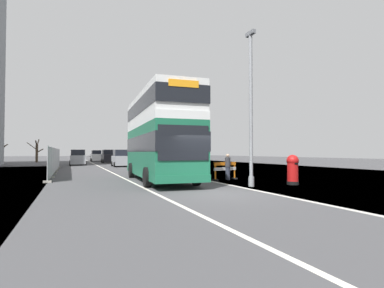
{
  "coord_description": "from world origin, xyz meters",
  "views": [
    {
      "loc": [
        -5.67,
        -11.37,
        1.73
      ],
      "look_at": [
        0.76,
        4.52,
        2.2
      ],
      "focal_mm": 28.28,
      "sensor_mm": 36.0,
      "label": 1
    }
  ],
  "objects_px": {
    "lamppost_foreground": "(251,113)",
    "pedestrian_at_kerb": "(228,167)",
    "double_decker_bus": "(159,135)",
    "car_receding_mid": "(78,158)",
    "red_pillar_postbox": "(293,168)",
    "roadworks_barrier": "(225,169)",
    "car_receding_far": "(108,157)",
    "car_oncoming_near": "(121,159)",
    "car_far_side": "(96,156)"
  },
  "relations": [
    {
      "from": "roadworks_barrier",
      "to": "double_decker_bus",
      "type": "bearing_deg",
      "value": 168.29
    },
    {
      "from": "car_oncoming_near",
      "to": "pedestrian_at_kerb",
      "type": "height_order",
      "value": "car_oncoming_near"
    },
    {
      "from": "double_decker_bus",
      "to": "red_pillar_postbox",
      "type": "bearing_deg",
      "value": -38.28
    },
    {
      "from": "car_oncoming_near",
      "to": "pedestrian_at_kerb",
      "type": "relative_size",
      "value": 2.35
    },
    {
      "from": "car_oncoming_near",
      "to": "roadworks_barrier",
      "type": "bearing_deg",
      "value": -80.76
    },
    {
      "from": "car_receding_far",
      "to": "car_far_side",
      "type": "xyz_separation_m",
      "value": [
        -1.04,
        9.99,
        -0.01
      ]
    },
    {
      "from": "car_receding_mid",
      "to": "pedestrian_at_kerb",
      "type": "bearing_deg",
      "value": -72.87
    },
    {
      "from": "car_receding_far",
      "to": "pedestrian_at_kerb",
      "type": "relative_size",
      "value": 2.66
    },
    {
      "from": "lamppost_foreground",
      "to": "red_pillar_postbox",
      "type": "relative_size",
      "value": 4.95
    },
    {
      "from": "red_pillar_postbox",
      "to": "car_receding_mid",
      "type": "relative_size",
      "value": 0.4
    },
    {
      "from": "double_decker_bus",
      "to": "car_oncoming_near",
      "type": "xyz_separation_m",
      "value": [
        0.78,
        19.46,
        -1.8
      ]
    },
    {
      "from": "double_decker_bus",
      "to": "car_receding_mid",
      "type": "xyz_separation_m",
      "value": [
        -4.02,
        25.78,
        -1.78
      ]
    },
    {
      "from": "red_pillar_postbox",
      "to": "double_decker_bus",
      "type": "bearing_deg",
      "value": 141.72
    },
    {
      "from": "lamppost_foreground",
      "to": "red_pillar_postbox",
      "type": "distance_m",
      "value": 3.84
    },
    {
      "from": "roadworks_barrier",
      "to": "car_receding_far",
      "type": "distance_m",
      "value": 33.79
    },
    {
      "from": "car_oncoming_near",
      "to": "car_receding_far",
      "type": "distance_m",
      "value": 13.31
    },
    {
      "from": "double_decker_bus",
      "to": "lamppost_foreground",
      "type": "relative_size",
      "value": 1.32
    },
    {
      "from": "lamppost_foreground",
      "to": "red_pillar_postbox",
      "type": "xyz_separation_m",
      "value": [
        2.56,
        -0.07,
        -2.85
      ]
    },
    {
      "from": "car_receding_mid",
      "to": "pedestrian_at_kerb",
      "type": "height_order",
      "value": "car_receding_mid"
    },
    {
      "from": "double_decker_bus",
      "to": "pedestrian_at_kerb",
      "type": "xyz_separation_m",
      "value": [
        4.21,
        -0.95,
        -1.93
      ]
    },
    {
      "from": "car_receding_mid",
      "to": "red_pillar_postbox",
      "type": "bearing_deg",
      "value": -71.75
    },
    {
      "from": "car_receding_mid",
      "to": "car_far_side",
      "type": "relative_size",
      "value": 0.9
    },
    {
      "from": "car_receding_mid",
      "to": "car_far_side",
      "type": "distance_m",
      "value": 17.39
    },
    {
      "from": "car_oncoming_near",
      "to": "car_receding_mid",
      "type": "distance_m",
      "value": 7.93
    },
    {
      "from": "car_receding_mid",
      "to": "roadworks_barrier",
      "type": "bearing_deg",
      "value": -73.07
    },
    {
      "from": "lamppost_foreground",
      "to": "car_oncoming_near",
      "type": "relative_size",
      "value": 2.06
    },
    {
      "from": "red_pillar_postbox",
      "to": "car_receding_far",
      "type": "relative_size",
      "value": 0.37
    },
    {
      "from": "red_pillar_postbox",
      "to": "car_oncoming_near",
      "type": "bearing_deg",
      "value": 102.28
    },
    {
      "from": "lamppost_foreground",
      "to": "car_far_side",
      "type": "relative_size",
      "value": 1.76
    },
    {
      "from": "red_pillar_postbox",
      "to": "lamppost_foreground",
      "type": "bearing_deg",
      "value": 178.54
    },
    {
      "from": "roadworks_barrier",
      "to": "pedestrian_at_kerb",
      "type": "relative_size",
      "value": 1.12
    },
    {
      "from": "double_decker_bus",
      "to": "car_receding_mid",
      "type": "distance_m",
      "value": 26.15
    },
    {
      "from": "roadworks_barrier",
      "to": "pedestrian_at_kerb",
      "type": "xyz_separation_m",
      "value": [
        0.13,
        -0.1,
        0.12
      ]
    },
    {
      "from": "red_pillar_postbox",
      "to": "pedestrian_at_kerb",
      "type": "bearing_deg",
      "value": 115.63
    },
    {
      "from": "roadworks_barrier",
      "to": "car_receding_far",
      "type": "relative_size",
      "value": 0.42
    },
    {
      "from": "double_decker_bus",
      "to": "roadworks_barrier",
      "type": "relative_size",
      "value": 5.72
    },
    {
      "from": "car_receding_mid",
      "to": "car_far_side",
      "type": "xyz_separation_m",
      "value": [
        3.7,
        16.99,
        0.02
      ]
    },
    {
      "from": "roadworks_barrier",
      "to": "car_receding_mid",
      "type": "relative_size",
      "value": 0.45
    },
    {
      "from": "pedestrian_at_kerb",
      "to": "car_receding_far",
      "type": "bearing_deg",
      "value": 95.93
    },
    {
      "from": "double_decker_bus",
      "to": "pedestrian_at_kerb",
      "type": "bearing_deg",
      "value": -12.66
    },
    {
      "from": "car_receding_mid",
      "to": "double_decker_bus",
      "type": "bearing_deg",
      "value": -81.13
    },
    {
      "from": "car_oncoming_near",
      "to": "car_far_side",
      "type": "xyz_separation_m",
      "value": [
        -1.11,
        23.3,
        0.04
      ]
    },
    {
      "from": "double_decker_bus",
      "to": "car_receding_far",
      "type": "relative_size",
      "value": 2.41
    },
    {
      "from": "lamppost_foreground",
      "to": "pedestrian_at_kerb",
      "type": "height_order",
      "value": "lamppost_foreground"
    },
    {
      "from": "lamppost_foreground",
      "to": "car_receding_far",
      "type": "distance_m",
      "value": 37.69
    },
    {
      "from": "pedestrian_at_kerb",
      "to": "car_receding_mid",
      "type": "bearing_deg",
      "value": 107.13
    },
    {
      "from": "red_pillar_postbox",
      "to": "roadworks_barrier",
      "type": "height_order",
      "value": "red_pillar_postbox"
    },
    {
      "from": "car_receding_mid",
      "to": "car_oncoming_near",
      "type": "bearing_deg",
      "value": -52.74
    },
    {
      "from": "red_pillar_postbox",
      "to": "roadworks_barrier",
      "type": "bearing_deg",
      "value": 116.63
    },
    {
      "from": "double_decker_bus",
      "to": "roadworks_barrier",
      "type": "bearing_deg",
      "value": -11.71
    }
  ]
}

